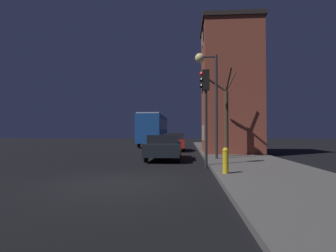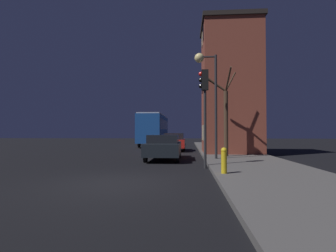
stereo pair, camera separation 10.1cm
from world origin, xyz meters
name	(u,v)px [view 1 (the left image)]	position (x,y,z in m)	size (l,w,h in m)	color
ground_plane	(116,183)	(0.00, 0.00, 0.00)	(120.00, 120.00, 0.00)	black
sidewalk	(291,183)	(5.32, 0.00, 0.08)	(4.21, 60.00, 0.15)	#514F4C
brick_building	(230,87)	(5.37, 11.10, 4.87)	(4.15, 4.32, 9.40)	brown
streetlamp	(207,78)	(3.33, 6.38, 4.58)	(1.24, 0.53, 5.82)	#28282B
traffic_light	(205,98)	(3.03, 3.55, 3.12)	(0.43, 0.24, 4.36)	#28282B
bare_tree	(225,114)	(4.53, 7.86, 2.67)	(1.94, 1.54, 5.10)	#473323
bus	(154,128)	(-1.62, 22.04, 2.12)	(2.43, 10.12, 3.56)	#194793
car_near_lane	(164,146)	(0.92, 7.05, 0.76)	(1.88, 4.58, 1.44)	black
car_mid_lane	(174,142)	(1.15, 14.35, 0.79)	(1.79, 4.25, 1.51)	#B21E19
fire_hydrant	(226,160)	(3.57, 1.21, 0.63)	(0.21, 0.21, 0.91)	gold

